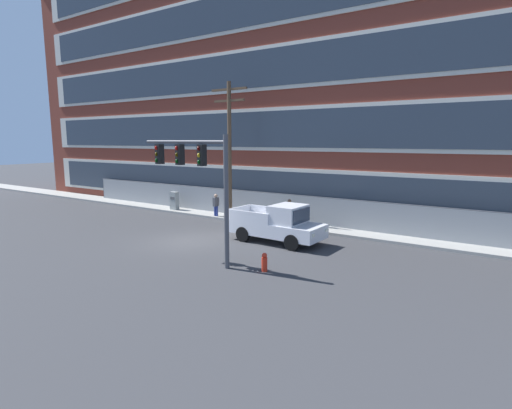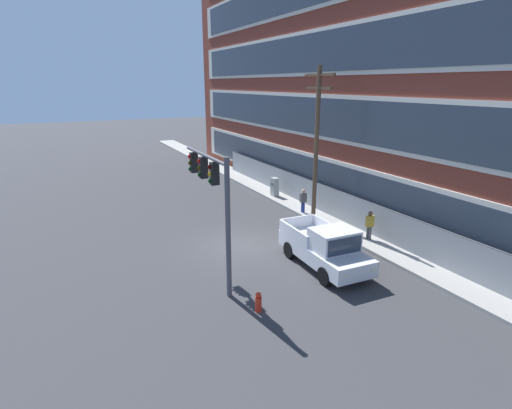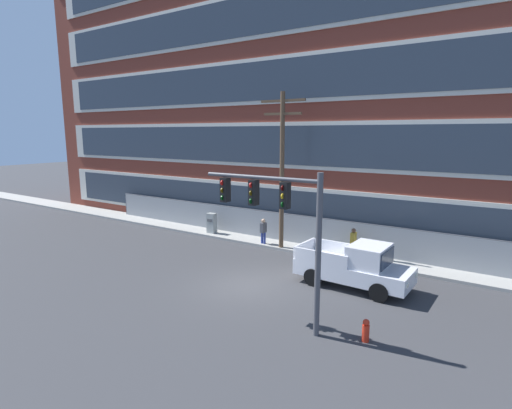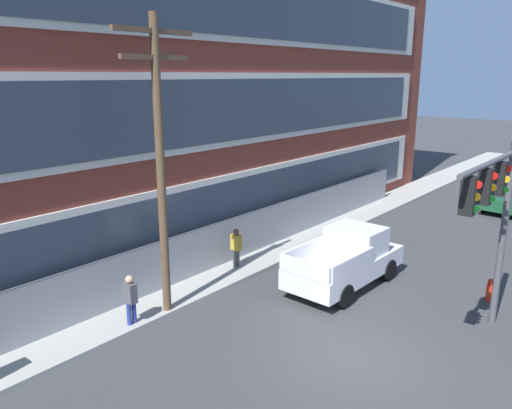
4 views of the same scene
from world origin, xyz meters
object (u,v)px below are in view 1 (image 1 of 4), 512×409
Objects in this scene: traffic_signal_mast at (198,171)px; pedestrian_by_fence at (289,211)px; pedestrian_near_cabinet at (216,204)px; pickup_truck_white at (279,225)px; fire_hydrant at (264,262)px; electrical_cabinet at (174,202)px; utility_pole_near_corner at (230,145)px.

traffic_signal_mast reaches higher than pedestrian_by_fence.
pedestrian_near_cabinet is (-5.77, 8.17, -3.05)m from traffic_signal_mast.
pickup_truck_white is 4.22m from pedestrian_by_fence.
pedestrian_by_fence is (5.38, 0.64, 0.00)m from pedestrian_near_cabinet.
traffic_signal_mast is at bearing -87.45° from pedestrian_by_fence.
pedestrian_by_fence reaches higher than fire_hydrant.
electrical_cabinet is 4.30m from pedestrian_near_cabinet.
utility_pole_near_corner reaches higher than pedestrian_by_fence.
traffic_signal_mast is 7.11× the size of fire_hydrant.
utility_pole_near_corner is at bearing -4.16° from electrical_cabinet.
fire_hydrant is at bearing -31.36° from electrical_cabinet.
electrical_cabinet is at bearing 162.11° from pickup_truck_white.
fire_hydrant is at bearing 9.46° from traffic_signal_mast.
fire_hydrant is (13.09, -7.98, -0.37)m from electrical_cabinet.
pedestrian_by_fence is (-1.53, 3.94, 0.02)m from pickup_truck_white.
traffic_signal_mast reaches higher than pedestrian_near_cabinet.
utility_pole_near_corner reaches higher than pickup_truck_white.
electrical_cabinet is at bearing 139.82° from traffic_signal_mast.
fire_hydrant is (1.90, -4.37, -0.58)m from pickup_truck_white.
fire_hydrant is at bearing -41.01° from pedestrian_near_cabinet.
pedestrian_by_fence reaches higher than electrical_cabinet.
utility_pole_near_corner is at bearing 134.79° from fire_hydrant.
traffic_signal_mast is 3.28× the size of pedestrian_near_cabinet.
pedestrian_by_fence is 9.00m from fire_hydrant.
electrical_cabinet is 1.91× the size of fire_hydrant.
utility_pole_near_corner reaches higher than fire_hydrant.
pedestrian_near_cabinet is (-6.91, 3.29, 0.02)m from pickup_truck_white.
traffic_signal_mast is at bearing -61.01° from utility_pole_near_corner.
traffic_signal_mast is at bearing -170.54° from fire_hydrant.
traffic_signal_mast is at bearing -54.77° from pedestrian_near_cabinet.
fire_hydrant is at bearing -67.53° from pedestrian_by_fence.
pedestrian_by_fence is at bearing 1.92° from electrical_cabinet.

